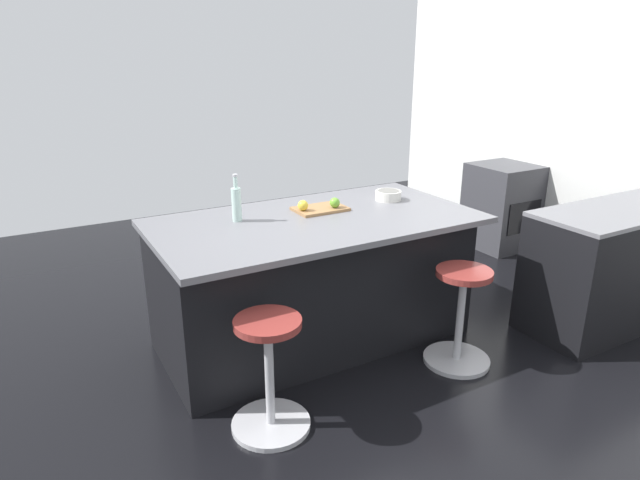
% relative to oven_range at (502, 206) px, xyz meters
% --- Properties ---
extents(ground_plane, '(7.82, 7.82, 0.00)m').
position_rel_oven_range_xyz_m(ground_plane, '(2.66, 0.99, -0.44)').
color(ground_plane, black).
extents(interior_partition_left, '(0.12, 5.84, 2.78)m').
position_rel_oven_range_xyz_m(interior_partition_left, '(-0.35, 0.99, 0.95)').
color(interior_partition_left, silver).
rests_on(interior_partition_left, ground_plane).
extents(oven_range, '(0.60, 0.61, 0.87)m').
position_rel_oven_range_xyz_m(oven_range, '(0.00, 0.00, 0.00)').
color(oven_range, '#38383D').
rests_on(oven_range, ground_plane).
extents(kitchen_island, '(2.16, 1.15, 0.92)m').
position_rel_oven_range_xyz_m(kitchen_island, '(2.67, 0.77, 0.03)').
color(kitchen_island, black).
rests_on(kitchen_island, ground_plane).
extents(stool_by_window, '(0.44, 0.44, 0.66)m').
position_rel_oven_range_xyz_m(stool_by_window, '(1.99, 1.53, -0.12)').
color(stool_by_window, '#B7B7BC').
rests_on(stool_by_window, ground_plane).
extents(stool_middle, '(0.44, 0.44, 0.66)m').
position_rel_oven_range_xyz_m(stool_middle, '(3.36, 1.53, -0.12)').
color(stool_middle, '#B7B7BC').
rests_on(stool_middle, ground_plane).
extents(cutting_board, '(0.36, 0.24, 0.02)m').
position_rel_oven_range_xyz_m(cutting_board, '(2.56, 0.67, 0.50)').
color(cutting_board, olive).
rests_on(cutting_board, kitchen_island).
extents(apple_yellow, '(0.07, 0.07, 0.07)m').
position_rel_oven_range_xyz_m(apple_yellow, '(2.70, 0.68, 0.54)').
color(apple_yellow, gold).
rests_on(apple_yellow, cutting_board).
extents(apple_green, '(0.07, 0.07, 0.07)m').
position_rel_oven_range_xyz_m(apple_green, '(2.47, 0.72, 0.54)').
color(apple_green, '#609E2D').
rests_on(apple_green, cutting_board).
extents(water_bottle, '(0.06, 0.06, 0.31)m').
position_rel_oven_range_xyz_m(water_bottle, '(3.15, 0.62, 0.61)').
color(water_bottle, silver).
rests_on(water_bottle, kitchen_island).
extents(fruit_bowl, '(0.19, 0.19, 0.07)m').
position_rel_oven_range_xyz_m(fruit_bowl, '(1.98, 0.67, 0.53)').
color(fruit_bowl, silver).
rests_on(fruit_bowl, kitchen_island).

